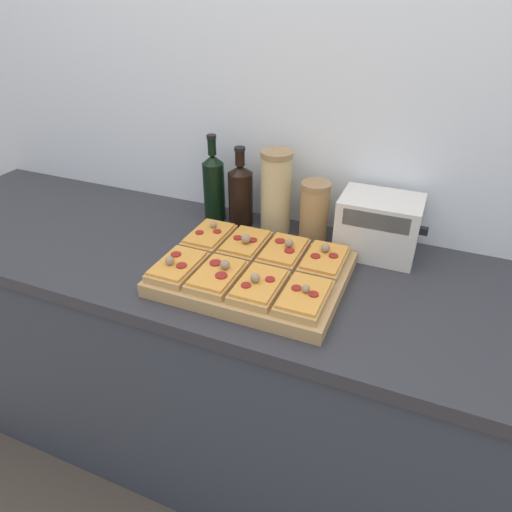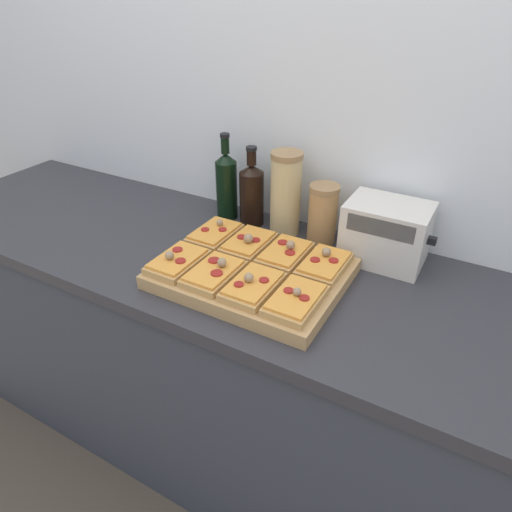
# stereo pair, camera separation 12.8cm
# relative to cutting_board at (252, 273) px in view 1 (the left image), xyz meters

# --- Properties ---
(wall_back) EXTENTS (6.00, 0.06, 2.50)m
(wall_back) POSITION_rel_cutting_board_xyz_m (0.00, 0.43, 0.34)
(wall_back) COLOR silver
(wall_back) RESTS_ON ground_plane
(kitchen_counter) EXTENTS (2.63, 0.67, 0.89)m
(kitchen_counter) POSITION_rel_cutting_board_xyz_m (0.00, 0.07, -0.46)
(kitchen_counter) COLOR #333842
(kitchen_counter) RESTS_ON ground_plane
(cutting_board) EXTENTS (0.50, 0.39, 0.04)m
(cutting_board) POSITION_rel_cutting_board_xyz_m (0.00, 0.00, 0.00)
(cutting_board) COLOR tan
(cutting_board) RESTS_ON kitchen_counter
(pizza_slice_back_left) EXTENTS (0.11, 0.18, 0.05)m
(pizza_slice_back_left) POSITION_rel_cutting_board_xyz_m (-0.18, 0.09, 0.03)
(pizza_slice_back_left) COLOR tan
(pizza_slice_back_left) RESTS_ON cutting_board
(pizza_slice_back_midleft) EXTENTS (0.11, 0.18, 0.06)m
(pizza_slice_back_midleft) POSITION_rel_cutting_board_xyz_m (-0.06, 0.09, 0.03)
(pizza_slice_back_midleft) COLOR tan
(pizza_slice_back_midleft) RESTS_ON cutting_board
(pizza_slice_back_midright) EXTENTS (0.11, 0.18, 0.05)m
(pizza_slice_back_midright) POSITION_rel_cutting_board_xyz_m (0.06, 0.09, 0.03)
(pizza_slice_back_midright) COLOR tan
(pizza_slice_back_midright) RESTS_ON cutting_board
(pizza_slice_back_right) EXTENTS (0.11, 0.18, 0.05)m
(pizza_slice_back_right) POSITION_rel_cutting_board_xyz_m (0.18, 0.09, 0.03)
(pizza_slice_back_right) COLOR tan
(pizza_slice_back_right) RESTS_ON cutting_board
(pizza_slice_front_left) EXTENTS (0.11, 0.18, 0.05)m
(pizza_slice_front_left) POSITION_rel_cutting_board_xyz_m (-0.18, -0.09, 0.03)
(pizza_slice_front_left) COLOR tan
(pizza_slice_front_left) RESTS_ON cutting_board
(pizza_slice_front_midleft) EXTENTS (0.11, 0.18, 0.05)m
(pizza_slice_front_midleft) POSITION_rel_cutting_board_xyz_m (-0.06, -0.09, 0.03)
(pizza_slice_front_midleft) COLOR tan
(pizza_slice_front_midleft) RESTS_ON cutting_board
(pizza_slice_front_midright) EXTENTS (0.11, 0.18, 0.05)m
(pizza_slice_front_midright) POSITION_rel_cutting_board_xyz_m (0.06, -0.09, 0.03)
(pizza_slice_front_midright) COLOR tan
(pizza_slice_front_midright) RESTS_ON cutting_board
(pizza_slice_front_right) EXTENTS (0.11, 0.18, 0.05)m
(pizza_slice_front_right) POSITION_rel_cutting_board_xyz_m (0.18, -0.09, 0.03)
(pizza_slice_front_right) COLOR tan
(pizza_slice_front_right) RESTS_ON cutting_board
(olive_oil_bottle) EXTENTS (0.07, 0.07, 0.30)m
(olive_oil_bottle) POSITION_rel_cutting_board_xyz_m (-0.27, 0.30, 0.10)
(olive_oil_bottle) COLOR black
(olive_oil_bottle) RESTS_ON kitchen_counter
(wine_bottle) EXTENTS (0.08, 0.08, 0.27)m
(wine_bottle) POSITION_rel_cutting_board_xyz_m (-0.17, 0.30, 0.09)
(wine_bottle) COLOR black
(wine_bottle) RESTS_ON kitchen_counter
(grain_jar_tall) EXTENTS (0.10, 0.10, 0.27)m
(grain_jar_tall) POSITION_rel_cutting_board_xyz_m (-0.04, 0.30, 0.12)
(grain_jar_tall) COLOR tan
(grain_jar_tall) RESTS_ON kitchen_counter
(grain_jar_short) EXTENTS (0.09, 0.09, 0.19)m
(grain_jar_short) POSITION_rel_cutting_board_xyz_m (0.09, 0.30, 0.08)
(grain_jar_short) COLOR #AD7F4C
(grain_jar_short) RESTS_ON kitchen_counter
(toaster_oven) EXTENTS (0.26, 0.17, 0.18)m
(toaster_oven) POSITION_rel_cutting_board_xyz_m (0.29, 0.28, 0.07)
(toaster_oven) COLOR beige
(toaster_oven) RESTS_ON kitchen_counter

